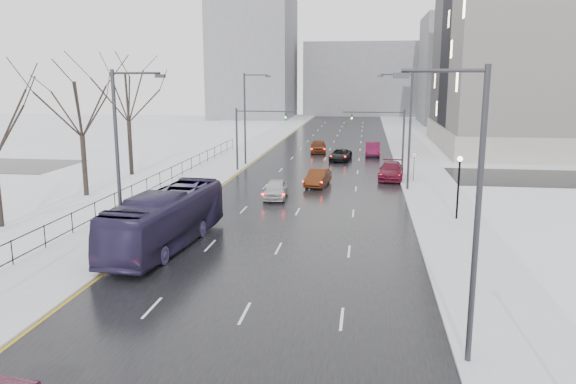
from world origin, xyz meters
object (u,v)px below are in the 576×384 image
at_px(bus, 166,219).
at_px(sedan_right_distant, 373,149).
at_px(tree_park_c, 1,228).
at_px(tree_park_d, 87,196).
at_px(lamppost_r_mid, 459,178).
at_px(streetlight_r_mid, 407,125).
at_px(tree_park_e, 132,175).
at_px(no_uturn_sign, 414,158).
at_px(mast_signal_left, 247,132).
at_px(streetlight_l_near, 121,153).
at_px(sedan_right_near, 318,178).
at_px(sedan_right_far, 391,171).
at_px(mast_signal_right, 392,134).
at_px(sedan_center_near, 276,189).
at_px(streetlight_l_far, 247,114).
at_px(sedan_center_far, 318,146).
at_px(streetlight_r_near, 471,204).
at_px(sedan_right_cross, 340,155).

bearing_deg(bus, sedan_right_distant, 78.28).
height_order(tree_park_c, tree_park_d, tree_park_d).
bearing_deg(lamppost_r_mid, streetlight_r_mid, 105.82).
bearing_deg(tree_park_e, no_uturn_sign, 0.00).
distance_m(bus, sedan_right_distant, 41.68).
height_order(lamppost_r_mid, mast_signal_left, mast_signal_left).
bearing_deg(bus, streetlight_l_near, -133.69).
distance_m(streetlight_r_mid, sedan_right_near, 9.03).
bearing_deg(streetlight_l_near, sedan_right_near, 67.27).
bearing_deg(sedan_right_far, no_uturn_sign, -28.49).
distance_m(mast_signal_left, no_uturn_sign, 17.10).
distance_m(mast_signal_right, sedan_center_near, 16.26).
bearing_deg(mast_signal_left, no_uturn_sign, -13.60).
bearing_deg(streetlight_l_far, sedan_right_near, -51.63).
bearing_deg(sedan_right_distant, sedan_center_far, 164.28).
relative_size(sedan_right_near, sedan_right_distant, 0.91).
relative_size(tree_park_c, sedan_center_far, 2.37).
relative_size(sedan_center_near, sedan_right_far, 0.80).
distance_m(tree_park_d, streetlight_r_near, 35.80).
bearing_deg(streetlight_r_mid, tree_park_e, 171.37).
distance_m(sedan_right_far, sedan_right_distant, 16.21).
distance_m(streetlight_l_near, sedan_right_far, 30.00).
bearing_deg(sedan_right_cross, streetlight_l_far, -148.95).
height_order(tree_park_d, sedan_right_cross, tree_park_d).
distance_m(streetlight_l_near, mast_signal_left, 28.05).
xyz_separation_m(streetlight_l_near, streetlight_l_far, (0.00, 32.00, 0.00)).
relative_size(tree_park_d, tree_park_e, 0.93).
bearing_deg(sedan_center_far, mast_signal_right, -65.18).
relative_size(streetlight_l_near, sedan_right_cross, 2.08).
bearing_deg(streetlight_l_far, mast_signal_right, -14.48).
distance_m(streetlight_l_far, sedan_right_near, 14.93).
relative_size(streetlight_r_mid, bus, 0.86).
height_order(sedan_right_far, sedan_center_far, sedan_center_far).
bearing_deg(streetlight_r_near, sedan_right_far, 91.57).
bearing_deg(sedan_right_cross, tree_park_c, -115.95).
bearing_deg(streetlight_r_mid, bus, -128.30).
relative_size(mast_signal_right, mast_signal_left, 1.00).
bearing_deg(no_uturn_sign, sedan_right_far, 146.61).
distance_m(streetlight_r_mid, mast_signal_right, 8.18).
distance_m(sedan_center_near, sedan_right_distant, 27.29).
relative_size(tree_park_c, tree_park_d, 0.92).
xyz_separation_m(sedan_right_near, sedan_right_cross, (1.25, 15.77, -0.08)).
height_order(tree_park_d, streetlight_l_far, streetlight_l_far).
bearing_deg(streetlight_r_near, sedan_center_far, 100.07).
relative_size(streetlight_l_far, sedan_right_near, 2.20).
xyz_separation_m(mast_signal_right, sedan_right_near, (-6.73, -7.07, -3.32)).
distance_m(tree_park_d, lamppost_r_mid, 29.23).
bearing_deg(streetlight_l_far, mast_signal_left, -78.13).
bearing_deg(tree_park_d, streetlight_l_far, 61.85).
height_order(sedan_center_near, sedan_right_far, sedan_right_far).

